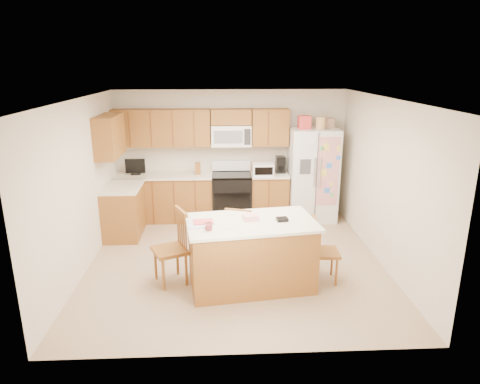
{
  "coord_description": "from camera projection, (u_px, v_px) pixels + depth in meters",
  "views": [
    {
      "loc": [
        -0.23,
        -6.11,
        2.98
      ],
      "look_at": [
        0.09,
        0.35,
        1.03
      ],
      "focal_mm": 32.0,
      "sensor_mm": 36.0,
      "label": 1
    }
  ],
  "objects": [
    {
      "name": "refrigerator",
      "position": [
        312.0,
        174.0,
        8.31
      ],
      "size": [
        0.9,
        0.79,
        2.04
      ],
      "color": "white",
      "rests_on": "ground"
    },
    {
      "name": "cabinetry",
      "position": [
        180.0,
        177.0,
        8.12
      ],
      "size": [
        3.36,
        1.56,
        2.15
      ],
      "color": "brown",
      "rests_on": "ground"
    },
    {
      "name": "island",
      "position": [
        251.0,
        253.0,
        5.87
      ],
      "size": [
        1.85,
        1.24,
        1.03
      ],
      "color": "brown",
      "rests_on": "ground"
    },
    {
      "name": "windsor_chair_right",
      "position": [
        323.0,
        252.0,
        6.0
      ],
      "size": [
        0.41,
        0.43,
        0.94
      ],
      "color": "brown",
      "rests_on": "ground"
    },
    {
      "name": "windsor_chair_back",
      "position": [
        241.0,
        238.0,
        6.43
      ],
      "size": [
        0.51,
        0.5,
        0.96
      ],
      "color": "brown",
      "rests_on": "ground"
    },
    {
      "name": "stove",
      "position": [
        232.0,
        196.0,
        8.43
      ],
      "size": [
        0.76,
        0.65,
        1.13
      ],
      "color": "black",
      "rests_on": "ground"
    },
    {
      "name": "windsor_chair_left",
      "position": [
        172.0,
        249.0,
        5.93
      ],
      "size": [
        0.58,
        0.6,
        1.06
      ],
      "color": "brown",
      "rests_on": "ground"
    },
    {
      "name": "room_shell",
      "position": [
        235.0,
        172.0,
        6.3
      ],
      "size": [
        4.6,
        4.6,
        2.52
      ],
      "color": "beige",
      "rests_on": "ground"
    },
    {
      "name": "ground",
      "position": [
        236.0,
        261.0,
        6.71
      ],
      "size": [
        4.5,
        4.5,
        0.0
      ],
      "primitive_type": "plane",
      "color": "tan",
      "rests_on": "ground"
    }
  ]
}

